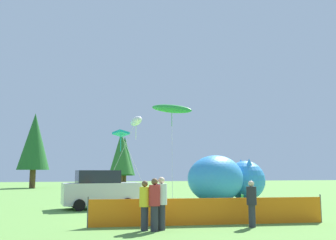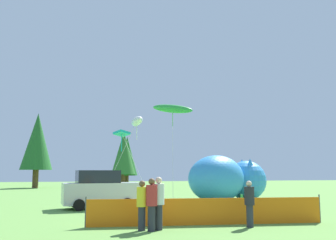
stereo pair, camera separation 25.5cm
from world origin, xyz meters
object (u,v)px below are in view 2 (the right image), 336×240
parked_car (100,190)px  kite_green_fish (173,109)px  inflatable_cat (226,180)px  spectator_in_black_shirt (159,201)px  spectator_in_grey_shirt (249,202)px  spectator_in_blue_shirt (152,202)px  kite_white_ghost (137,121)px  folding_chair (245,203)px  spectator_in_red_shirt (142,203)px  kite_teal_diamond (122,134)px

parked_car → kite_green_fish: (5.33, 4.92, 5.60)m
inflatable_cat → spectator_in_black_shirt: (-6.89, -11.07, -0.43)m
spectator_in_grey_shirt → spectator_in_blue_shirt: bearing=-178.5°
kite_white_ghost → folding_chair: bearing=-63.8°
spectator_in_red_shirt → kite_white_ghost: kite_white_ghost is taller
spectator_in_grey_shirt → kite_teal_diamond: (-3.53, 13.44, 3.75)m
inflatable_cat → kite_teal_diamond: (-6.97, 2.28, 3.24)m
spectator_in_black_shirt → kite_white_ghost: (0.91, 12.96, 4.58)m
parked_car → kite_white_ghost: (2.65, 4.72, 4.56)m
spectator_in_black_shirt → kite_green_fish: size_ratio=0.26×
folding_chair → spectator_in_grey_shirt: (-1.75, -4.36, 0.42)m
inflatable_cat → spectator_in_red_shirt: inflatable_cat is taller
parked_car → spectator_in_red_shirt: size_ratio=2.52×
parked_car → spectator_in_grey_shirt: parked_car is taller
parked_car → inflatable_cat: 9.08m
inflatable_cat → spectator_in_black_shirt: 13.04m
spectator_in_black_shirt → kite_white_ghost: kite_white_ghost is taller
spectator_in_grey_shirt → spectator_in_blue_shirt: 3.74m
kite_white_ghost → kite_green_fish: size_ratio=0.82×
spectator_in_red_shirt → parked_car: bearing=97.8°
spectator_in_blue_shirt → kite_white_ghost: (1.20, 13.16, 4.60)m
kite_white_ghost → kite_green_fish: kite_green_fish is taller
spectator_in_grey_shirt → kite_green_fish: (0.15, 13.26, 5.70)m
folding_chair → spectator_in_blue_shirt: spectator_in_blue_shirt is taller
parked_car → spectator_in_black_shirt: 8.43m
parked_car → kite_teal_diamond: (1.65, 5.10, 3.65)m
parked_car → spectator_in_black_shirt: bearing=-85.6°
spectator_in_red_shirt → kite_teal_diamond: bearing=87.8°
inflatable_cat → kite_green_fish: bearing=121.4°
spectator_in_black_shirt → spectator_in_red_shirt: (-0.61, -0.01, -0.07)m
parked_car → kite_teal_diamond: kite_teal_diamond is taller
parked_car → spectator_in_red_shirt: (1.13, -8.26, -0.09)m
kite_green_fish → spectator_in_red_shirt: bearing=-107.7°
spectator_in_red_shirt → spectator_in_blue_shirt: spectator_in_blue_shirt is taller
inflatable_cat → spectator_in_red_shirt: bearing=-150.1°
folding_chair → inflatable_cat: size_ratio=0.14×
spectator_in_blue_shirt → spectator_in_grey_shirt: bearing=1.5°
folding_chair → spectator_in_red_shirt: bearing=-131.0°
spectator_in_grey_shirt → kite_green_fish: bearing=89.3°
spectator_in_black_shirt → kite_teal_diamond: 13.84m
kite_green_fish → kite_white_ghost: bearing=-175.7°
spectator_in_black_shirt → spectator_in_red_shirt: size_ratio=1.07×
kite_green_fish → parked_car: bearing=-137.3°
kite_teal_diamond → inflatable_cat: bearing=-18.1°
spectator_in_red_shirt → kite_teal_diamond: (0.52, 13.36, 3.74)m
spectator_in_grey_shirt → kite_green_fish: kite_green_fish is taller
spectator_in_grey_shirt → spectator_in_blue_shirt: (-3.73, -0.10, 0.06)m
kite_white_ghost → kite_teal_diamond: bearing=159.2°
spectator_in_black_shirt → spectator_in_red_shirt: 0.61m
folding_chair → inflatable_cat: bearing=88.6°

